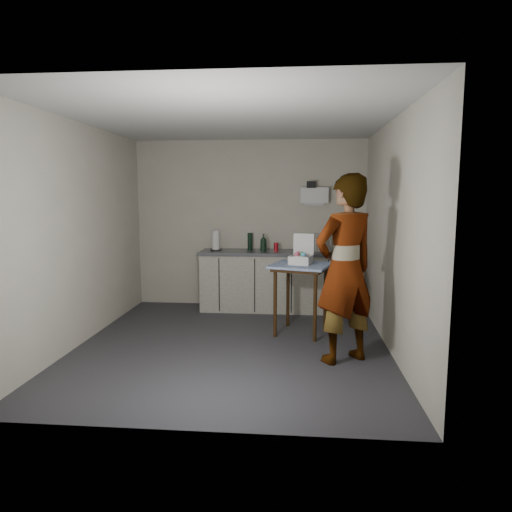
# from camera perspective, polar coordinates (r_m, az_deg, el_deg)

# --- Properties ---
(ground) EXTENTS (4.00, 4.00, 0.00)m
(ground) POSITION_cam_1_polar(r_m,az_deg,el_deg) (5.50, -2.91, -10.99)
(ground) COLOR #2B2A30
(ground) RESTS_ON ground
(wall_back) EXTENTS (3.60, 0.02, 2.60)m
(wall_back) POSITION_cam_1_polar(r_m,az_deg,el_deg) (7.20, -0.78, 4.03)
(wall_back) COLOR #BDB8A5
(wall_back) RESTS_ON ground
(wall_right) EXTENTS (0.02, 4.00, 2.60)m
(wall_right) POSITION_cam_1_polar(r_m,az_deg,el_deg) (5.29, 16.59, 2.36)
(wall_right) COLOR #BDB8A5
(wall_right) RESTS_ON ground
(wall_left) EXTENTS (0.02, 4.00, 2.60)m
(wall_left) POSITION_cam_1_polar(r_m,az_deg,el_deg) (5.76, -20.93, 2.59)
(wall_left) COLOR #BDB8A5
(wall_left) RESTS_ON ground
(ceiling) EXTENTS (3.60, 4.00, 0.01)m
(ceiling) POSITION_cam_1_polar(r_m,az_deg,el_deg) (5.28, -3.11, 16.77)
(ceiling) COLOR silver
(ceiling) RESTS_ON wall_back
(kitchen_counter) EXTENTS (2.24, 0.62, 0.91)m
(kitchen_counter) POSITION_cam_1_polar(r_m,az_deg,el_deg) (7.00, 2.26, -3.30)
(kitchen_counter) COLOR black
(kitchen_counter) RESTS_ON ground
(wall_shelf) EXTENTS (0.42, 0.18, 0.37)m
(wall_shelf) POSITION_cam_1_polar(r_m,az_deg,el_deg) (7.08, 7.29, 7.52)
(wall_shelf) COLOR white
(wall_shelf) RESTS_ON ground
(side_table) EXTENTS (0.86, 0.86, 0.90)m
(side_table) POSITION_cam_1_polar(r_m,az_deg,el_deg) (5.77, 5.67, -2.14)
(side_table) COLOR #38210C
(side_table) RESTS_ON ground
(standing_man) EXTENTS (0.86, 0.79, 1.98)m
(standing_man) POSITION_cam_1_polar(r_m,az_deg,el_deg) (4.84, 11.06, -1.66)
(standing_man) COLOR #B2A593
(standing_man) RESTS_ON ground
(soap_bottle) EXTENTS (0.14, 0.14, 0.27)m
(soap_bottle) POSITION_cam_1_polar(r_m,az_deg,el_deg) (6.84, 0.93, 1.67)
(soap_bottle) COLOR black
(soap_bottle) RESTS_ON kitchen_counter
(soda_can) EXTENTS (0.07, 0.07, 0.12)m
(soda_can) POSITION_cam_1_polar(r_m,az_deg,el_deg) (6.93, 2.52, 1.15)
(soda_can) COLOR red
(soda_can) RESTS_ON kitchen_counter
(dark_bottle) EXTENTS (0.08, 0.08, 0.27)m
(dark_bottle) POSITION_cam_1_polar(r_m,az_deg,el_deg) (7.02, -0.75, 1.83)
(dark_bottle) COLOR black
(dark_bottle) RESTS_ON kitchen_counter
(paper_towel) EXTENTS (0.17, 0.17, 0.31)m
(paper_towel) POSITION_cam_1_polar(r_m,az_deg,el_deg) (7.01, -5.03, 1.89)
(paper_towel) COLOR black
(paper_towel) RESTS_ON kitchen_counter
(dish_rack) EXTENTS (0.39, 0.29, 0.27)m
(dish_rack) POSITION_cam_1_polar(r_m,az_deg,el_deg) (6.91, 8.70, 1.05)
(dish_rack) COLOR silver
(dish_rack) RESTS_ON kitchen_counter
(bakery_box) EXTENTS (0.33, 0.33, 0.37)m
(bakery_box) POSITION_cam_1_polar(r_m,az_deg,el_deg) (5.75, 5.64, -0.17)
(bakery_box) COLOR white
(bakery_box) RESTS_ON side_table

